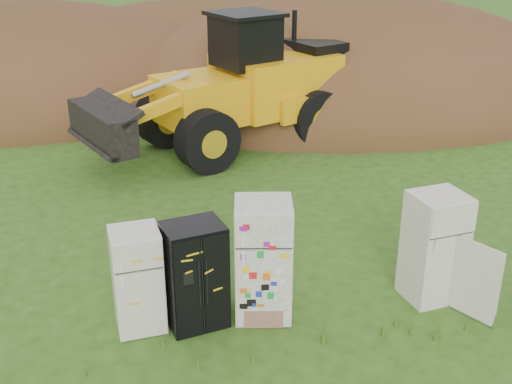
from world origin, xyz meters
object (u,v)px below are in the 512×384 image
Objects in this scene: fridge_leftmost at (138,280)px; fridge_black_side at (195,275)px; fridge_sticker at (263,260)px; fridge_open_door at (434,247)px; wheel_loader at (217,85)px.

fridge_black_side reaches higher than fridge_leftmost.
fridge_black_side is (0.84, -0.08, 0.03)m from fridge_leftmost.
fridge_sticker is 2.76m from fridge_open_door.
fridge_leftmost is 0.89× the size of fridge_open_door.
fridge_leftmost is at bearing -129.97° from wheel_loader.
fridge_sticker is (1.88, -0.02, 0.15)m from fridge_leftmost.
fridge_sticker is 7.72m from wheel_loader.
fridge_black_side is 0.87× the size of fridge_sticker.
wheel_loader is (0.31, 7.67, 0.80)m from fridge_sticker.
fridge_sticker is at bearing 170.05° from fridge_open_door.
fridge_black_side is 7.90m from wheel_loader.
wheel_loader reaches higher than fridge_sticker.
fridge_leftmost is at bearing 169.98° from fridge_open_door.
fridge_leftmost is 4.65m from fridge_open_door.
wheel_loader is at bearing 67.24° from fridge_leftmost.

